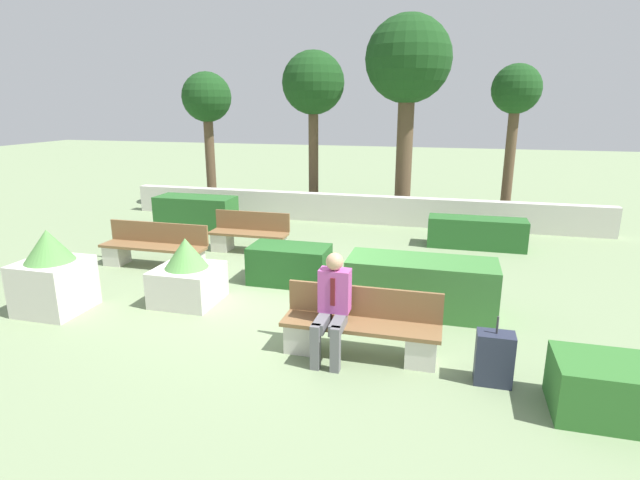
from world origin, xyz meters
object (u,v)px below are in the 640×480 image
object	(u,v)px
tree_leftmost	(207,102)
tree_rightmost	(516,97)
bench_left_side	(249,237)
tree_center_left	(313,86)
tree_center_right	(408,64)
suitcase	(494,358)
planter_corner_right	(187,275)
bench_right_side	(154,250)
person_seated_man	(332,302)
planter_corner_left	(52,275)
bench_front	(361,330)

from	to	relation	value
tree_leftmost	tree_rightmost	world-z (taller)	tree_rightmost
bench_left_side	tree_center_left	bearing A→B (deg)	75.48
bench_left_side	tree_center_right	world-z (taller)	tree_center_right
suitcase	planter_corner_right	bearing A→B (deg)	163.95
bench_right_side	suitcase	world-z (taller)	bench_right_side
bench_left_side	tree_center_left	world-z (taller)	tree_center_left
tree_center_right	tree_rightmost	distance (m)	2.80
person_seated_man	tree_rightmost	distance (m)	8.93
bench_left_side	tree_center_left	distance (m)	5.37
person_seated_man	planter_corner_left	distance (m)	4.38
person_seated_man	tree_center_right	xyz separation A→B (m)	(0.03, 8.23, 3.29)
bench_right_side	person_seated_man	bearing A→B (deg)	-35.95
planter_corner_left	bench_right_side	bearing A→B (deg)	83.72
bench_front	bench_right_side	size ratio (longest dim) A/B	0.94
person_seated_man	planter_corner_left	size ratio (longest dim) A/B	1.04
planter_corner_left	planter_corner_right	world-z (taller)	planter_corner_left
person_seated_man	tree_center_left	distance (m)	9.11
bench_right_side	planter_corner_left	distance (m)	2.29
bench_left_side	tree_leftmost	size ratio (longest dim) A/B	0.42
suitcase	tree_rightmost	bearing A→B (deg)	84.33
person_seated_man	tree_center_right	bearing A→B (deg)	89.80
planter_corner_left	tree_center_left	bearing A→B (deg)	76.98
bench_front	bench_right_side	distance (m)	5.08
tree_center_left	bench_right_side	bearing A→B (deg)	-105.61
bench_front	tree_rightmost	bearing A→B (deg)	73.46
planter_corner_right	tree_center_right	size ratio (longest dim) A/B	0.20
bench_left_side	tree_center_right	bearing A→B (deg)	45.25
person_seated_man	tree_center_right	size ratio (longest dim) A/B	0.25
bench_front	planter_corner_left	world-z (taller)	planter_corner_left
bench_right_side	tree_center_left	distance (m)	6.72
planter_corner_left	tree_leftmost	size ratio (longest dim) A/B	0.32
bench_right_side	suitcase	xyz separation A→B (m)	(6.01, -2.73, -0.02)
bench_front	tree_center_right	xyz separation A→B (m)	(-0.30, 8.09, 3.69)
tree_center_right	tree_leftmost	bearing A→B (deg)	-179.78
bench_front	person_seated_man	bearing A→B (deg)	-157.03
bench_left_side	tree_leftmost	world-z (taller)	tree_leftmost
bench_front	planter_corner_left	xyz separation A→B (m)	(-4.70, 0.18, 0.25)
person_seated_man	tree_leftmost	world-z (taller)	tree_leftmost
tree_center_left	tree_rightmost	xyz separation A→B (m)	(5.23, -0.16, -0.30)
bench_left_side	planter_corner_left	world-z (taller)	planter_corner_left
suitcase	tree_center_left	bearing A→B (deg)	117.58
tree_center_left	bench_left_side	bearing A→B (deg)	-92.94
bench_right_side	planter_corner_left	xyz separation A→B (m)	(-0.25, -2.27, 0.24)
planter_corner_left	tree_center_right	distance (m)	9.68
planter_corner_right	tree_rightmost	distance (m)	9.20
planter_corner_left	bench_front	bearing A→B (deg)	-2.22
suitcase	tree_rightmost	world-z (taller)	tree_rightmost
person_seated_man	tree_rightmost	bearing A→B (deg)	71.61
planter_corner_left	planter_corner_right	xyz separation A→B (m)	(1.77, 0.82, -0.13)
bench_left_side	suitcase	size ratio (longest dim) A/B	2.07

